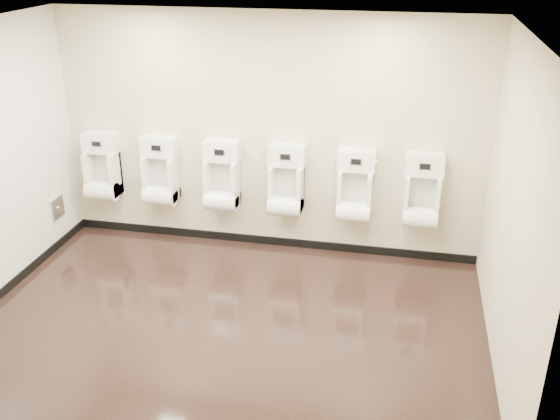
{
  "coord_description": "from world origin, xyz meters",
  "views": [
    {
      "loc": [
        1.57,
        -4.99,
        3.54
      ],
      "look_at": [
        0.41,
        0.55,
        1.02
      ],
      "focal_mm": 40.0,
      "sensor_mm": 36.0,
      "label": 1
    }
  ],
  "objects_px": {
    "urinal_1": "(160,176)",
    "urinal_4": "(355,191)",
    "access_panel": "(57,208)",
    "urinal_3": "(286,185)",
    "urinal_2": "(222,180)",
    "urinal_5": "(422,196)",
    "urinal_0": "(102,171)"
  },
  "relations": [
    {
      "from": "urinal_1",
      "to": "urinal_4",
      "type": "distance_m",
      "value": 2.35
    },
    {
      "from": "access_panel",
      "to": "urinal_3",
      "type": "relative_size",
      "value": 0.31
    },
    {
      "from": "urinal_3",
      "to": "urinal_1",
      "type": "bearing_deg",
      "value": 180.0
    },
    {
      "from": "urinal_2",
      "to": "access_panel",
      "type": "bearing_deg",
      "value": -168.35
    },
    {
      "from": "urinal_3",
      "to": "urinal_4",
      "type": "height_order",
      "value": "same"
    },
    {
      "from": "urinal_2",
      "to": "urinal_4",
      "type": "relative_size",
      "value": 1.0
    },
    {
      "from": "urinal_2",
      "to": "urinal_5",
      "type": "distance_m",
      "value": 2.32
    },
    {
      "from": "access_panel",
      "to": "urinal_2",
      "type": "xyz_separation_m",
      "value": [
        1.96,
        0.4,
        0.36
      ]
    },
    {
      "from": "access_panel",
      "to": "urinal_5",
      "type": "xyz_separation_m",
      "value": [
        4.28,
        0.4,
        0.36
      ]
    },
    {
      "from": "urinal_3",
      "to": "urinal_5",
      "type": "height_order",
      "value": "same"
    },
    {
      "from": "urinal_3",
      "to": "urinal_0",
      "type": "bearing_deg",
      "value": 180.0
    },
    {
      "from": "urinal_3",
      "to": "access_panel",
      "type": "bearing_deg",
      "value": -171.6
    },
    {
      "from": "urinal_2",
      "to": "urinal_3",
      "type": "distance_m",
      "value": 0.78
    },
    {
      "from": "urinal_2",
      "to": "urinal_4",
      "type": "bearing_deg",
      "value": 0.0
    },
    {
      "from": "urinal_2",
      "to": "urinal_5",
      "type": "relative_size",
      "value": 1.0
    },
    {
      "from": "urinal_2",
      "to": "urinal_5",
      "type": "bearing_deg",
      "value": 0.0
    },
    {
      "from": "urinal_0",
      "to": "urinal_3",
      "type": "distance_m",
      "value": 2.31
    },
    {
      "from": "urinal_5",
      "to": "urinal_1",
      "type": "bearing_deg",
      "value": 180.0
    },
    {
      "from": "urinal_1",
      "to": "urinal_3",
      "type": "height_order",
      "value": "same"
    },
    {
      "from": "access_panel",
      "to": "urinal_3",
      "type": "bearing_deg",
      "value": 8.4
    },
    {
      "from": "urinal_1",
      "to": "urinal_5",
      "type": "relative_size",
      "value": 1.0
    },
    {
      "from": "urinal_4",
      "to": "urinal_5",
      "type": "relative_size",
      "value": 1.0
    },
    {
      "from": "urinal_1",
      "to": "urinal_2",
      "type": "distance_m",
      "value": 0.77
    },
    {
      "from": "access_panel",
      "to": "urinal_1",
      "type": "height_order",
      "value": "urinal_1"
    },
    {
      "from": "urinal_2",
      "to": "urinal_3",
      "type": "xyz_separation_m",
      "value": [
        0.78,
        0.0,
        0.0
      ]
    },
    {
      "from": "urinal_2",
      "to": "urinal_5",
      "type": "height_order",
      "value": "same"
    },
    {
      "from": "urinal_0",
      "to": "urinal_3",
      "type": "relative_size",
      "value": 1.0
    },
    {
      "from": "urinal_1",
      "to": "urinal_4",
      "type": "bearing_deg",
      "value": 0.0
    },
    {
      "from": "access_panel",
      "to": "urinal_5",
      "type": "height_order",
      "value": "urinal_5"
    },
    {
      "from": "urinal_0",
      "to": "urinal_4",
      "type": "height_order",
      "value": "same"
    },
    {
      "from": "urinal_1",
      "to": "urinal_2",
      "type": "relative_size",
      "value": 1.0
    },
    {
      "from": "urinal_5",
      "to": "urinal_0",
      "type": "bearing_deg",
      "value": 180.0
    }
  ]
}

